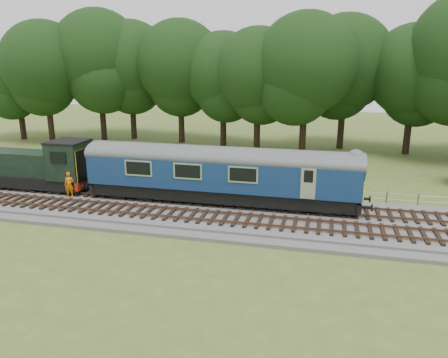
# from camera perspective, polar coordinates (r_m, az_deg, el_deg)

# --- Properties ---
(ground) EXTENTS (120.00, 120.00, 0.00)m
(ground) POSITION_cam_1_polar(r_m,az_deg,el_deg) (28.56, -3.24, -4.43)
(ground) COLOR #466023
(ground) RESTS_ON ground
(ballast) EXTENTS (70.00, 7.00, 0.35)m
(ballast) POSITION_cam_1_polar(r_m,az_deg,el_deg) (28.50, -3.25, -4.10)
(ballast) COLOR #4C4C4F
(ballast) RESTS_ON ground
(track_north) EXTENTS (67.20, 2.40, 0.21)m
(track_north) POSITION_cam_1_polar(r_m,az_deg,el_deg) (29.69, -2.47, -2.79)
(track_north) COLOR black
(track_north) RESTS_ON ballast
(track_south) EXTENTS (67.20, 2.40, 0.21)m
(track_south) POSITION_cam_1_polar(r_m,az_deg,el_deg) (26.98, -4.24, -4.73)
(track_south) COLOR black
(track_south) RESTS_ON ballast
(fence) EXTENTS (64.00, 0.12, 1.00)m
(fence) POSITION_cam_1_polar(r_m,az_deg,el_deg) (32.66, -0.96, -1.82)
(fence) COLOR #6B6054
(fence) RESTS_ON ground
(tree_line) EXTENTS (70.00, 8.00, 18.00)m
(tree_line) POSITION_cam_1_polar(r_m,az_deg,el_deg) (49.28, 4.20, 4.09)
(tree_line) COLOR black
(tree_line) RESTS_ON ground
(dmu_railcar) EXTENTS (18.05, 2.86, 3.88)m
(dmu_railcar) POSITION_cam_1_polar(r_m,az_deg,el_deg) (28.80, -0.46, 1.19)
(dmu_railcar) COLOR black
(dmu_railcar) RESTS_ON ground
(shunter_loco) EXTENTS (8.92, 2.60, 3.38)m
(shunter_loco) POSITION_cam_1_polar(r_m,az_deg,el_deg) (34.97, -23.18, 1.43)
(shunter_loco) COLOR black
(shunter_loco) RESTS_ON ground
(worker) EXTENTS (0.71, 0.52, 1.79)m
(worker) POSITION_cam_1_polar(r_m,az_deg,el_deg) (32.18, -19.57, -0.69)
(worker) COLOR orange
(worker) RESTS_ON ballast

